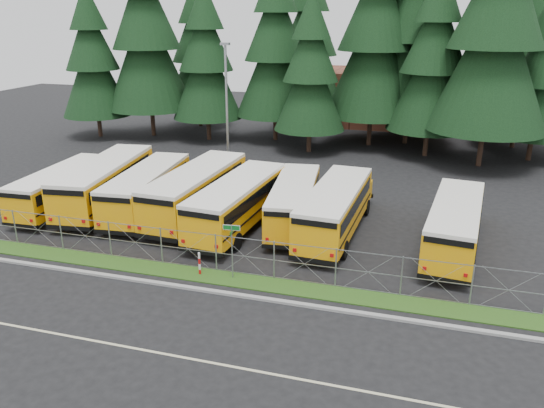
{
  "coord_description": "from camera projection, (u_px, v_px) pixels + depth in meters",
  "views": [
    {
      "loc": [
        8.35,
        -23.17,
        12.22
      ],
      "look_at": [
        0.44,
        4.0,
        1.98
      ],
      "focal_mm": 35.0,
      "sensor_mm": 36.0,
      "label": 1
    }
  ],
  "objects": [
    {
      "name": "grass_verge",
      "position": [
        231.0,
        279.0,
        25.73
      ],
      "size": [
        50.0,
        1.4,
        0.06
      ],
      "primitive_type": "cube",
      "color": "#1D3F12",
      "rests_on": "ground"
    },
    {
      "name": "bus_4",
      "position": [
        240.0,
        203.0,
        31.69
      ],
      "size": [
        3.53,
        11.42,
        2.95
      ],
      "primitive_type": null,
      "rotation": [
        0.0,
        0.0,
        -0.08
      ],
      "color": "#F6A207",
      "rests_on": "ground"
    },
    {
      "name": "bus_3",
      "position": [
        199.0,
        192.0,
        33.52
      ],
      "size": [
        3.35,
        11.87,
        3.08
      ],
      "primitive_type": null,
      "rotation": [
        0.0,
        0.0,
        -0.05
      ],
      "color": "#F6A207",
      "rests_on": "ground"
    },
    {
      "name": "road_lane_line",
      "position": [
        172.0,
        355.0,
        20.05
      ],
      "size": [
        50.0,
        0.12,
        0.01
      ],
      "primitive_type": "cube",
      "color": "beige",
      "rests_on": "ground"
    },
    {
      "name": "conifer_10",
      "position": [
        197.0,
        54.0,
        58.11
      ],
      "size": [
        7.16,
        7.16,
        15.82
      ],
      "primitive_type": null,
      "color": "black",
      "rests_on": "ground"
    },
    {
      "name": "conifer_6",
      "position": [
        434.0,
        63.0,
        45.36
      ],
      "size": [
        7.37,
        7.37,
        16.3
      ],
      "primitive_type": null,
      "color": "black",
      "rests_on": "ground"
    },
    {
      "name": "striped_bollard",
      "position": [
        199.0,
        264.0,
        26.02
      ],
      "size": [
        0.11,
        0.11,
        1.2
      ],
      "primitive_type": "cylinder",
      "color": "#B20C0C",
      "rests_on": "ground"
    },
    {
      "name": "conifer_7",
      "position": [
        496.0,
        35.0,
        41.31
      ],
      "size": [
        9.56,
        9.56,
        21.14
      ],
      "primitive_type": null,
      "color": "black",
      "rests_on": "ground"
    },
    {
      "name": "conifer_0",
      "position": [
        93.0,
        62.0,
        53.11
      ],
      "size": [
        6.84,
        6.84,
        15.12
      ],
      "primitive_type": null,
      "color": "black",
      "rests_on": "ground"
    },
    {
      "name": "ground",
      "position": [
        242.0,
        265.0,
        27.27
      ],
      "size": [
        120.0,
        120.0,
        0.0
      ],
      "primitive_type": "plane",
      "color": "black",
      "rests_on": "ground"
    },
    {
      "name": "curb",
      "position": [
        220.0,
        292.0,
        24.45
      ],
      "size": [
        50.0,
        0.25,
        0.12
      ],
      "primitive_type": "cube",
      "color": "gray",
      "rests_on": "ground"
    },
    {
      "name": "conifer_8",
      "position": [
        542.0,
        78.0,
        44.23
      ],
      "size": [
        6.44,
        6.44,
        14.24
      ],
      "primitive_type": null,
      "color": "black",
      "rests_on": "ground"
    },
    {
      "name": "conifer_12",
      "position": [
        414.0,
        31.0,
        49.11
      ],
      "size": [
        9.65,
        9.65,
        21.33
      ],
      "primitive_type": null,
      "color": "black",
      "rests_on": "ground"
    },
    {
      "name": "conifer_11",
      "position": [
        309.0,
        47.0,
        56.64
      ],
      "size": [
        7.93,
        7.93,
        17.53
      ],
      "primitive_type": null,
      "color": "black",
      "rests_on": "ground"
    },
    {
      "name": "conifer_4",
      "position": [
        311.0,
        73.0,
        47.09
      ],
      "size": [
        6.46,
        6.46,
        14.28
      ],
      "primitive_type": null,
      "color": "black",
      "rests_on": "ground"
    },
    {
      "name": "conifer_2",
      "position": [
        206.0,
        63.0,
        51.68
      ],
      "size": [
        6.9,
        6.9,
        15.25
      ],
      "primitive_type": null,
      "color": "black",
      "rests_on": "ground"
    },
    {
      "name": "bus_0",
      "position": [
        65.0,
        188.0,
        34.92
      ],
      "size": [
        2.84,
        10.27,
        2.67
      ],
      "primitive_type": null,
      "rotation": [
        0.0,
        0.0,
        0.04
      ],
      "color": "#F6A207",
      "rests_on": "ground"
    },
    {
      "name": "bus_1",
      "position": [
        109.0,
        183.0,
        35.12
      ],
      "size": [
        4.24,
        12.11,
        3.11
      ],
      "primitive_type": null,
      "rotation": [
        0.0,
        0.0,
        0.12
      ],
      "color": "#F6A207",
      "rests_on": "ground"
    },
    {
      "name": "bus_east",
      "position": [
        455.0,
        226.0,
        28.56
      ],
      "size": [
        3.67,
        10.85,
        2.79
      ],
      "primitive_type": null,
      "rotation": [
        0.0,
        0.0,
        -0.11
      ],
      "color": "#F6A207",
      "rests_on": "ground"
    },
    {
      "name": "conifer_13",
      "position": [
        526.0,
        58.0,
        48.28
      ],
      "size": [
        7.56,
        7.56,
        16.72
      ],
      "primitive_type": null,
      "color": "black",
      "rests_on": "ground"
    },
    {
      "name": "bus_2",
      "position": [
        150.0,
        190.0,
        34.18
      ],
      "size": [
        3.52,
        11.09,
        2.86
      ],
      "primitive_type": null,
      "rotation": [
        0.0,
        0.0,
        0.09
      ],
      "color": "#F6A207",
      "rests_on": "ground"
    },
    {
      "name": "conifer_3",
      "position": [
        276.0,
        52.0,
        51.2
      ],
      "size": [
        7.86,
        7.86,
        17.37
      ],
      "primitive_type": null,
      "color": "black",
      "rests_on": "ground"
    },
    {
      "name": "conifer_1",
      "position": [
        147.0,
        39.0,
        52.79
      ],
      "size": [
        8.81,
        8.81,
        19.48
      ],
      "primitive_type": null,
      "color": "black",
      "rests_on": "ground"
    },
    {
      "name": "conifer_5",
      "position": [
        375.0,
        40.0,
        48.66
      ],
      "size": [
        8.95,
        8.95,
        19.79
      ],
      "primitive_type": null,
      "color": "black",
      "rests_on": "ground"
    },
    {
      "name": "chainlink_fence",
      "position": [
        235.0,
        255.0,
        26.03
      ],
      "size": [
        44.0,
        0.1,
        2.0
      ],
      "primitive_type": null,
      "color": "gray",
      "rests_on": "ground"
    },
    {
      "name": "street_sign",
      "position": [
        232.0,
        240.0,
        25.18
      ],
      "size": [
        0.84,
        0.55,
        2.81
      ],
      "color": "gray",
      "rests_on": "ground"
    },
    {
      "name": "brick_building",
      "position": [
        406.0,
        98.0,
        60.79
      ],
      "size": [
        22.0,
        10.0,
        6.0
      ],
      "primitive_type": "cube",
      "color": "brown",
      "rests_on": "ground"
    },
    {
      "name": "light_standard",
      "position": [
        227.0,
        105.0,
        40.84
      ],
      "size": [
        0.7,
        0.35,
        10.14
      ],
      "color": "gray",
      "rests_on": "ground"
    },
    {
      "name": "bus_6",
      "position": [
        336.0,
        210.0,
        30.69
      ],
      "size": [
        3.23,
        11.26,
        2.92
      ],
      "primitive_type": null,
      "rotation": [
        0.0,
        0.0,
        -0.05
      ],
      "color": "#F6A207",
      "rests_on": "ground"
    },
    {
      "name": "bus_5",
      "position": [
        295.0,
        203.0,
        32.17
      ],
      "size": [
        3.65,
        10.5,
        2.7
      ],
      "primitive_type": null,
      "rotation": [
        0.0,
        0.0,
        0.12
      ],
      "color": "#F6A207",
      "rests_on": "ground"
    }
  ]
}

